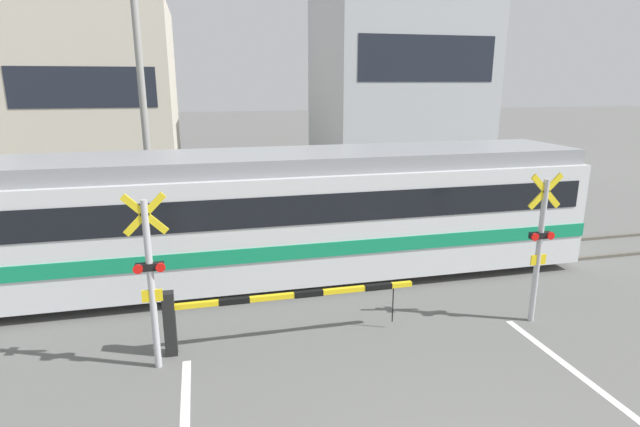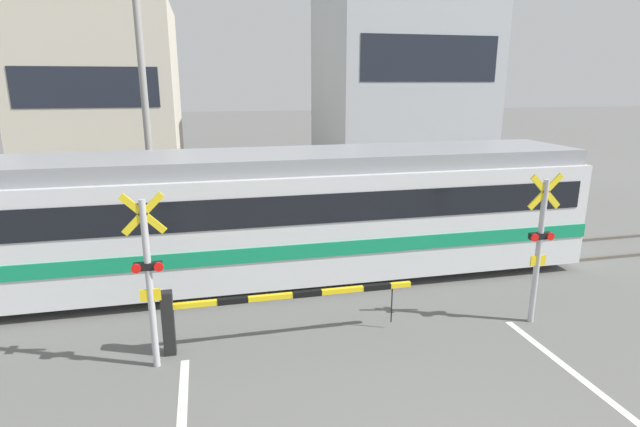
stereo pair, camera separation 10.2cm
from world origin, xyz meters
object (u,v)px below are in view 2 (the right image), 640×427
Objects in this scene: crossing_signal_right at (540,243)px; pedestrian at (309,189)px; commuter_train at (276,212)px; crossing_barrier_near at (240,307)px; crossing_signal_left at (149,274)px; crossing_barrier_far at (363,210)px.

pedestrian is at bearing 107.42° from crossing_signal_right.
commuter_train reaches higher than pedestrian.
crossing_barrier_near is 8.74m from pedestrian.
crossing_signal_left is (-1.44, -0.36, 0.89)m from crossing_barrier_near.
crossing_signal_left is 7.10m from crossing_signal_right.
pedestrian is (1.86, 5.12, -0.61)m from commuter_train.
commuter_train reaches higher than crossing_barrier_far.
pedestrian is (4.41, 8.57, -0.62)m from crossing_signal_left.
crossing_signal_right is at bearing -37.17° from commuter_train.
crossing_signal_right reaches higher than crossing_barrier_far.
crossing_signal_left reaches higher than crossing_barrier_far.
commuter_train is at bearing 142.83° from crossing_signal_right.
crossing_signal_left is 1.00× the size of crossing_signal_right.
crossing_signal_left is (-5.66, -6.43, 0.89)m from crossing_barrier_far.
crossing_signal_right is 1.69× the size of pedestrian.
crossing_signal_right is (5.66, -0.36, 0.89)m from crossing_barrier_near.
commuter_train reaches higher than crossing_signal_left.
pedestrian is at bearing 62.78° from crossing_signal_left.
crossing_barrier_far is 2.49m from pedestrian.
crossing_barrier_near is 1.73m from crossing_signal_left.
commuter_train is 3.26× the size of crossing_barrier_near.
crossing_barrier_far is 8.62m from crossing_signal_left.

